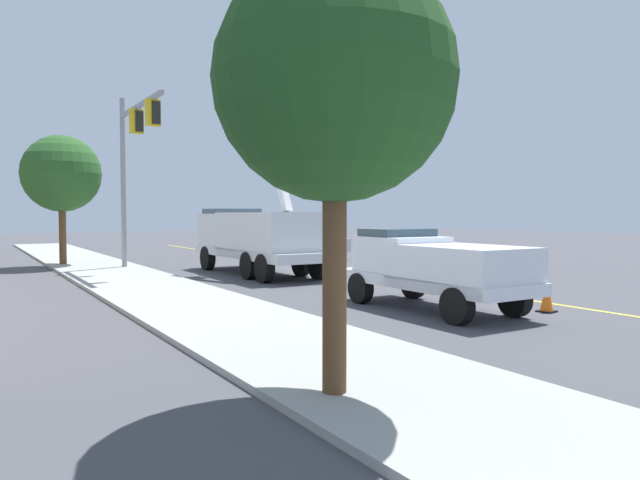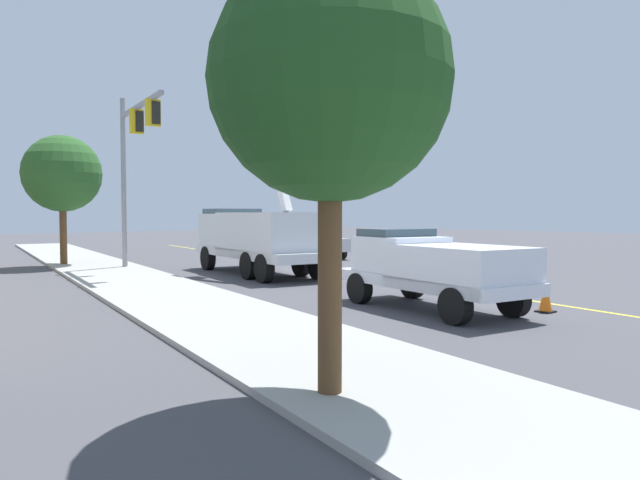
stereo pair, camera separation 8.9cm
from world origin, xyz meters
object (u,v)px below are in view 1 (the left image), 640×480
object	(u,v)px
utility_bucket_truck	(257,235)
traffic_cone_leading	(547,296)
traffic_signal_mast	(133,149)
passing_minivan	(312,240)
service_pickup_truck	(433,266)
traffic_cone_mid_front	(254,256)

from	to	relation	value
utility_bucket_truck	traffic_cone_leading	xyz separation A→B (m)	(-12.47, -0.28, -1.21)
utility_bucket_truck	traffic_signal_mast	size ratio (longest dim) A/B	1.13
utility_bucket_truck	passing_minivan	size ratio (longest dim) A/B	1.69
utility_bucket_truck	traffic_cone_leading	bearing A→B (deg)	-178.72
service_pickup_truck	traffic_cone_leading	distance (m)	2.90
utility_bucket_truck	traffic_signal_mast	bearing A→B (deg)	43.58
utility_bucket_truck	traffic_signal_mast	distance (m)	6.30
passing_minivan	traffic_cone_leading	distance (m)	19.12
passing_minivan	traffic_signal_mast	world-z (taller)	traffic_signal_mast
traffic_cone_leading	traffic_cone_mid_front	bearing A→B (deg)	-7.72
passing_minivan	traffic_cone_leading	xyz separation A→B (m)	(-17.77, 7.04, -0.57)
traffic_cone_mid_front	traffic_signal_mast	size ratio (longest dim) A/B	0.11
service_pickup_truck	traffic_cone_leading	size ratio (longest dim) A/B	7.07
service_pickup_truck	traffic_cone_mid_front	distance (m)	14.96
utility_bucket_truck	passing_minivan	xyz separation A→B (m)	(5.30, -7.32, -0.64)
service_pickup_truck	traffic_cone_mid_front	bearing A→B (deg)	-16.04
traffic_cone_mid_front	traffic_signal_mast	world-z (taller)	traffic_signal_mast
traffic_cone_leading	service_pickup_truck	bearing A→B (deg)	42.47
passing_minivan	traffic_cone_mid_front	size ratio (longest dim) A/B	6.10
traffic_cone_leading	passing_minivan	bearing A→B (deg)	-21.61
utility_bucket_truck	passing_minivan	bearing A→B (deg)	-54.07
passing_minivan	traffic_cone_mid_front	world-z (taller)	passing_minivan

